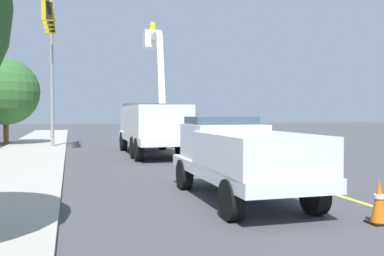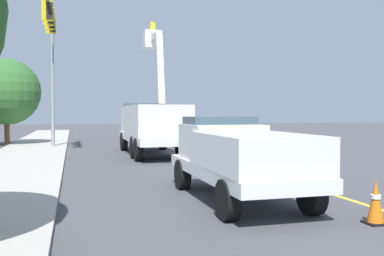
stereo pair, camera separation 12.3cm
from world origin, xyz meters
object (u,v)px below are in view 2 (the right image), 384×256
object	(u,v)px
passing_minivan	(204,129)
traffic_cone_trailing	(175,142)
utility_bucket_truck	(152,123)
traffic_cone_mid_rear	(204,151)
service_pickup_truck	(238,155)
traffic_cone_leading	(376,202)
traffic_signal_mast	(51,43)
traffic_cone_mid_front	(264,167)

from	to	relation	value
passing_minivan	traffic_cone_trailing	world-z (taller)	passing_minivan
utility_bucket_truck	traffic_cone_trailing	xyz separation A→B (m)	(3.92, -2.06, -1.27)
traffic_cone_mid_rear	service_pickup_truck	bearing A→B (deg)	169.68
service_pickup_truck	traffic_cone_leading	distance (m)	3.38
utility_bucket_truck	traffic_signal_mast	world-z (taller)	traffic_signal_mast
traffic_cone_leading	traffic_cone_mid_front	size ratio (longest dim) A/B	1.12
traffic_cone_trailing	passing_minivan	bearing A→B (deg)	-34.32
utility_bucket_truck	traffic_cone_mid_rear	size ratio (longest dim) A/B	10.89
traffic_cone_trailing	traffic_signal_mast	bearing A→B (deg)	91.82
traffic_cone_trailing	traffic_signal_mast	xyz separation A→B (m)	(-0.23, 7.25, 5.78)
traffic_cone_mid_front	traffic_cone_mid_rear	distance (m)	6.15
traffic_cone_mid_front	traffic_cone_trailing	size ratio (longest dim) A/B	1.12
passing_minivan	traffic_cone_trailing	distance (m)	5.51
passing_minivan	traffic_cone_mid_rear	bearing A→B (deg)	164.60
service_pickup_truck	traffic_cone_mid_front	bearing A→B (deg)	-32.93
traffic_cone_mid_front	traffic_cone_mid_rear	size ratio (longest dim) A/B	1.02
passing_minivan	traffic_cone_leading	world-z (taller)	passing_minivan
passing_minivan	traffic_cone_mid_rear	xyz separation A→B (m)	(-11.23, 3.09, -0.60)
traffic_cone_mid_front	traffic_cone_trailing	xyz separation A→B (m)	(12.85, 0.34, -0.04)
traffic_cone_leading	traffic_cone_trailing	size ratio (longest dim) A/B	1.26
traffic_cone_mid_rear	traffic_cone_mid_front	bearing A→B (deg)	-176.79
traffic_cone_mid_front	traffic_signal_mast	world-z (taller)	traffic_signal_mast
service_pickup_truck	traffic_cone_trailing	bearing A→B (deg)	-6.05
traffic_cone_leading	traffic_signal_mast	world-z (taller)	traffic_signal_mast
traffic_cone_leading	traffic_cone_mid_rear	distance (m)	12.05
passing_minivan	utility_bucket_truck	bearing A→B (deg)	148.65
utility_bucket_truck	traffic_signal_mast	xyz separation A→B (m)	(3.69, 5.19, 4.51)
service_pickup_truck	traffic_cone_trailing	size ratio (longest dim) A/B	8.18
traffic_cone_mid_rear	utility_bucket_truck	bearing A→B (deg)	36.39
utility_bucket_truck	traffic_cone_leading	distance (m)	15.04
traffic_cone_mid_front	traffic_cone_trailing	world-z (taller)	traffic_cone_mid_front
utility_bucket_truck	traffic_cone_mid_rear	xyz separation A→B (m)	(-2.78, -2.05, -1.24)
traffic_cone_trailing	service_pickup_truck	bearing A→B (deg)	173.95
traffic_cone_mid_rear	traffic_signal_mast	size ratio (longest dim) A/B	0.09
utility_bucket_truck	service_pickup_truck	world-z (taller)	utility_bucket_truck
utility_bucket_truck	traffic_cone_leading	size ratio (longest dim) A/B	9.49
service_pickup_truck	traffic_signal_mast	world-z (taller)	traffic_signal_mast
utility_bucket_truck	traffic_cone_mid_rear	distance (m)	3.67
utility_bucket_truck	traffic_cone_mid_front	xyz separation A→B (m)	(-8.93, -2.40, -1.23)
passing_minivan	service_pickup_truck	bearing A→B (deg)	166.87
service_pickup_truck	passing_minivan	bearing A→B (deg)	-13.13
traffic_cone_leading	service_pickup_truck	bearing A→B (deg)	33.47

